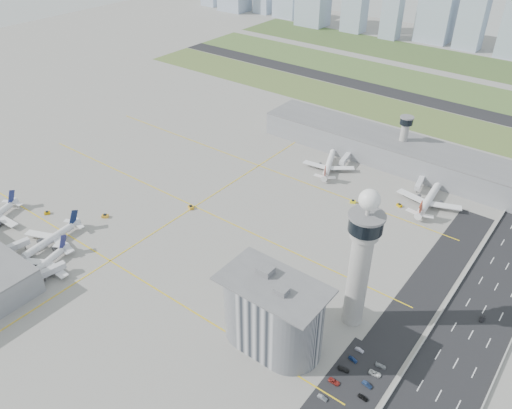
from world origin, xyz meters
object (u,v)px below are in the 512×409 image
Objects in this scene: tug_1 at (39,235)px; tug_3 at (191,207)px; jet_bridge_near_1 at (1,254)px; car_lot_11 at (381,366)px; tug_5 at (399,205)px; car_lot_9 at (367,385)px; car_lot_3 at (344,369)px; car_lot_4 at (353,359)px; airplane_near_c at (40,263)px; airplane_far_a at (329,161)px; airplane_far_b at (430,195)px; secondary_tower at (404,136)px; jet_bridge_near_2 at (36,280)px; car_lot_1 at (322,398)px; tug_2 at (105,216)px; car_lot_8 at (363,397)px; jet_bridge_far_1 at (421,180)px; car_hw_1 at (482,319)px; car_lot_5 at (359,350)px; tug_0 at (47,213)px; admin_building at (273,314)px; control_tower at (361,255)px; jet_bridge_far_0 at (348,156)px; car_lot_10 at (375,373)px; tug_4 at (353,201)px; airplane_near_b at (48,237)px; car_lot_2 at (334,382)px.

tug_1 is 80.49m from tug_3.
jet_bridge_near_1 is 3.37× the size of car_lot_11.
car_lot_9 is at bearing 41.86° from tug_5.
car_lot_4 is (0.62, 6.34, 0.00)m from car_lot_3.
airplane_far_a is at bearing 147.83° from airplane_near_c.
airplane_far_b is (66.19, -0.26, 0.65)m from airplane_far_a.
secondary_tower is 2.28× the size of jet_bridge_near_2.
car_lot_1 is at bearing -172.66° from car_lot_4.
tug_2 is (13.70, 31.73, 0.21)m from tug_1.
car_lot_3 is at bearing -177.47° from airplane_far_b.
jet_bridge_near_2 is 89.13m from tug_3.
car_lot_8 is at bearing -173.17° from airplane_far_b.
jet_bridge_near_1 is at bearing -44.97° from jet_bridge_far_1.
car_lot_11 is at bearing -24.28° from car_lot_1.
car_hw_1 is (118.17, -72.73, -4.84)m from airplane_far_a.
tug_3 is at bearing 79.65° from car_lot_9.
tug_2 reaches higher than tug_3.
car_lot_5 is at bearing 46.12° from car_lot_9.
tug_3 is at bearing 77.49° from tug_0.
admin_building reaches higher than airplane_far_a.
control_tower reaches higher than tug_1.
control_tower is 65.00m from car_hw_1.
tug_5 reaches higher than car_lot_5.
jet_bridge_far_0 is at bearing 35.63° from car_lot_8.
car_lot_1 is (30.23, -10.70, -14.68)m from admin_building.
car_lot_8 is 12.13m from car_lot_10.
tug_0 is 0.72× the size of car_lot_11.
car_lot_5 is at bearing 70.76° from car_lot_11.
car_lot_10 is (145.50, 49.34, -2.20)m from jet_bridge_near_2.
tug_2 reaches higher than car_lot_5.
jet_bridge_near_1 is 1.00× the size of jet_bridge_near_2.
tug_5 is at bearing 93.88° from tug_4.
car_lot_4 is at bearing -60.25° from control_tower.
tug_2 is (28.13, 17.53, 0.14)m from tug_0.
car_lot_8 is (41.71, -155.73, -2.20)m from jet_bridge_far_1.
car_hw_1 is at bearing 37.13° from control_tower.
car_lot_11 is (94.89, -121.12, -4.86)m from airplane_far_a.
car_hw_1 is (23.46, 52.95, -0.02)m from car_lot_10.
jet_bridge_far_0 is at bearing 24.42° from car_lot_11.
car_lot_4 is at bearing 94.16° from airplane_near_b.
tug_2 is at bearing 29.41° from jet_bridge_near_2.
car_lot_5 is at bearing 96.15° from airplane_near_b.
car_lot_11 is (63.47, -95.29, -0.32)m from tug_4.
car_lot_10 is at bearing -172.56° from airplane_far_b.
car_lot_2 is at bearing -72.56° from control_tower.
tug_2 is at bearing -37.82° from jet_bridge_far_0.
airplane_near_c is 83.88m from tug_3.
airplane_far_a is 10.33× the size of car_lot_1.
car_lot_1 is at bearing 0.40° from jet_bridge_far_1.
airplane_near_b is at bearing 55.82° from jet_bridge_near_2.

